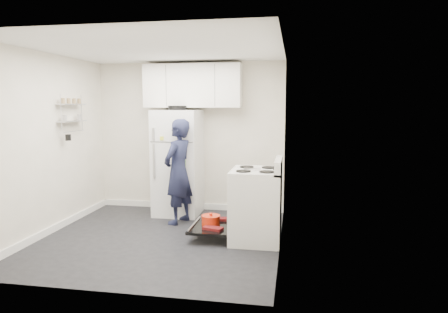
% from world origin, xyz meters
% --- Properties ---
extents(room, '(3.21, 3.21, 2.51)m').
position_xyz_m(room, '(-0.03, 0.03, 1.21)').
color(room, black).
rests_on(room, ground).
extents(electric_range, '(0.66, 0.76, 1.10)m').
position_xyz_m(electric_range, '(1.26, 0.15, 0.47)').
color(electric_range, silver).
rests_on(electric_range, ground).
extents(open_oven_door, '(0.55, 0.70, 0.21)m').
position_xyz_m(open_oven_door, '(0.67, 0.17, 0.18)').
color(open_oven_door, black).
rests_on(open_oven_door, ground).
extents(refrigerator, '(0.72, 0.74, 1.78)m').
position_xyz_m(refrigerator, '(-0.11, 1.25, 0.86)').
color(refrigerator, white).
rests_on(refrigerator, ground).
extents(upper_cabinets, '(1.60, 0.33, 0.70)m').
position_xyz_m(upper_cabinets, '(0.10, 1.43, 2.10)').
color(upper_cabinets, silver).
rests_on(upper_cabinets, room).
extents(wall_shelf_rack, '(0.14, 0.60, 0.61)m').
position_xyz_m(wall_shelf_rack, '(-1.52, 0.49, 1.68)').
color(wall_shelf_rack, '#B2B2B7').
rests_on(wall_shelf_rack, room).
extents(person, '(0.54, 0.67, 1.59)m').
position_xyz_m(person, '(0.04, 0.74, 0.79)').
color(person, '#181C36').
rests_on(person, ground).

